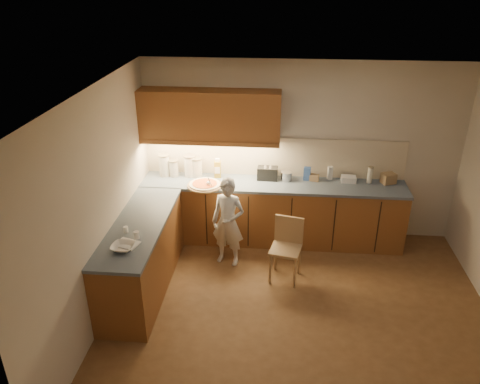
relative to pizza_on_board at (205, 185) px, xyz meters
The scene contains 24 objects.
room 2.14m from the pizza_on_board, 48.77° to the right, with size 4.54×4.50×2.62m.
l_counter 0.68m from the pizza_on_board, 33.21° to the right, with size 3.77×2.62×0.92m.
backsplash 1.09m from the pizza_on_board, 26.63° to the left, with size 3.75×0.02×0.58m, color beige.
upper_cabinets 0.96m from the pizza_on_board, 81.34° to the left, with size 1.95×0.36×0.73m.
pizza_on_board is the anchor object (origin of this frame).
child 0.68m from the pizza_on_board, 50.99° to the right, with size 0.45×0.30×1.24m, color silver.
wooden_chair 1.44m from the pizza_on_board, 31.68° to the right, with size 0.44×0.44×0.83m.
mixing_bowl 1.81m from the pizza_on_board, 110.23° to the right, with size 0.25×0.25×0.06m, color silver.
canister_a 0.73m from the pizza_on_board, 153.70° to the left, with size 0.16×0.16×0.33m.
canister_b 0.61m from the pizza_on_board, 148.12° to the left, with size 0.14×0.14×0.25m.
canister_c 0.45m from the pizza_on_board, 128.98° to the left, with size 0.17×0.17×0.32m.
canister_d 0.40m from the pizza_on_board, 116.94° to the left, with size 0.18×0.18×0.28m.
oil_jug 0.37m from the pizza_on_board, 67.03° to the left, with size 0.10×0.08×0.29m.
toaster 0.92m from the pizza_on_board, 20.27° to the left, with size 0.30×0.17×0.19m.
steel_pot 1.18m from the pizza_on_board, 15.15° to the left, with size 0.17×0.17×0.13m.
blue_box 1.47m from the pizza_on_board, 13.59° to the left, with size 0.10×0.07×0.19m, color #335499.
card_box_a 1.57m from the pizza_on_board, 12.14° to the left, with size 0.13×0.09×0.09m, color #A17D57.
white_bottle 1.81m from the pizza_on_board, 13.08° to the left, with size 0.06×0.06×0.19m, color silver.
flat_pack 2.05m from the pizza_on_board, ahead, with size 0.21×0.15×0.08m, color white.
tall_jar 2.34m from the pizza_on_board, ahead, with size 0.08×0.08×0.25m.
card_box_b 2.60m from the pizza_on_board, ahead, with size 0.19×0.15×0.15m, color #A48258.
dough_cloth 1.71m from the pizza_on_board, 111.14° to the right, with size 0.25×0.20×0.02m, color white.
spice_jar_a 1.51m from the pizza_on_board, 118.01° to the right, with size 0.05×0.05×0.07m, color white.
spice_jar_b 1.55m from the pizza_on_board, 110.74° to the right, with size 0.06×0.06×0.08m, color white.
Camera 1 is at (-0.30, -4.36, 3.68)m, focal length 35.00 mm.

